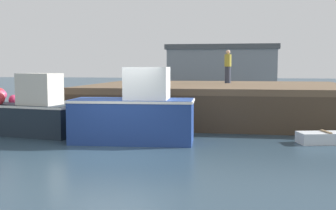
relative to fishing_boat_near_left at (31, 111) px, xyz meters
The scene contains 7 objects.
ground 4.39m from the fishing_boat_near_left, 31.20° to the right, with size 120.00×160.00×0.10m.
pier 8.30m from the fishing_boat_near_left, 40.82° to the left, with size 11.48×8.86×1.62m.
fishing_boat_near_left is the anchor object (origin of this frame).
fishing_boat_near_right 4.01m from the fishing_boat_near_left, 10.08° to the right, with size 4.03×1.86×2.42m.
rowboat 10.00m from the fishing_boat_near_left, ahead, with size 1.87×1.16×0.40m.
dockworker 10.09m from the fishing_boat_near_left, 48.22° to the left, with size 0.34×0.34×1.63m.
warehouse 30.86m from the fishing_boat_near_left, 79.94° to the left, with size 11.05×5.23×4.61m.
Camera 1 is at (3.61, -11.83, 2.44)m, focal length 46.10 mm.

